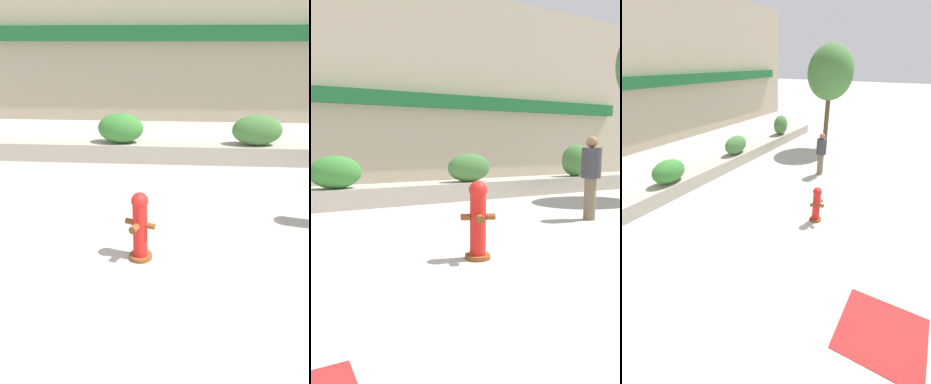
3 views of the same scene
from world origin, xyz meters
The scene contains 6 objects.
ground_plane centered at (0.00, 0.00, 0.00)m, with size 120.00×120.00×0.00m, color #B2ADA3.
building_facade centered at (0.00, 11.98, 3.99)m, with size 30.00×1.36×8.00m.
planter_wall_low centered at (0.00, 6.00, 0.25)m, with size 18.00×0.70×0.50m, color #ADA393.
hedge_bush_1 centered at (-1.77, 6.00, 0.90)m, with size 1.24×0.70×0.80m, color #387F33.
hedge_bush_2 centered at (1.88, 6.00, 0.90)m, with size 1.31×0.61×0.81m, color #427538.
fire_hydrant centered at (-0.70, 0.98, 0.55)m, with size 0.47×0.48×1.08m.
Camera 1 is at (-0.12, -3.94, 3.10)m, focal length 35.00 mm.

